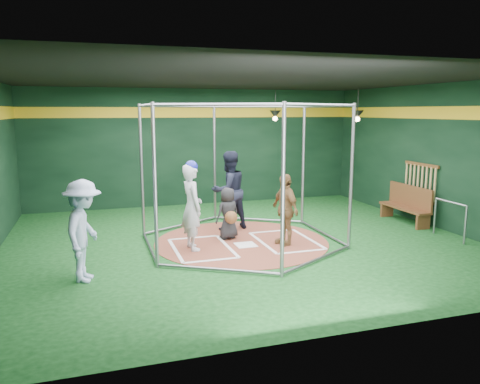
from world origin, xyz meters
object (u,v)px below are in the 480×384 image
object	(u,v)px
dugout_bench	(407,204)
batter_figure	(192,206)
umpire	(229,191)
visitor_leopard	(285,209)

from	to	relation	value
dugout_bench	batter_figure	bearing A→B (deg)	-173.11
batter_figure	umpire	distance (m)	1.81
dugout_bench	visitor_leopard	bearing A→B (deg)	-166.27
visitor_leopard	umpire	distance (m)	1.79
visitor_leopard	dugout_bench	distance (m)	3.92
visitor_leopard	dugout_bench	world-z (taller)	visitor_leopard
batter_figure	umpire	xyz separation A→B (m)	(1.19, 1.37, 0.03)
umpire	dugout_bench	world-z (taller)	umpire
batter_figure	dugout_bench	world-z (taller)	batter_figure
batter_figure	dugout_bench	size ratio (longest dim) A/B	1.12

